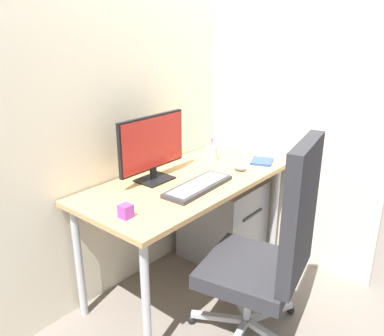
% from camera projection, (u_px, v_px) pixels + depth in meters
% --- Properties ---
extents(ground_plane, '(8.00, 8.00, 0.00)m').
position_uv_depth(ground_plane, '(189.00, 281.00, 2.66)').
color(ground_plane, slate).
extents(wall_back, '(2.38, 0.04, 2.80)m').
position_uv_depth(wall_back, '(142.00, 66.00, 2.40)').
color(wall_back, beige).
rests_on(wall_back, ground_plane).
extents(wall_side_right, '(0.04, 1.65, 2.80)m').
position_uv_depth(wall_side_right, '(274.00, 63.00, 2.63)').
color(wall_side_right, beige).
rests_on(wall_side_right, ground_plane).
extents(desk, '(1.41, 0.68, 0.75)m').
position_uv_depth(desk, '(188.00, 190.00, 2.43)').
color(desk, tan).
rests_on(desk, ground_plane).
extents(office_chair, '(0.65, 0.64, 1.15)m').
position_uv_depth(office_chair, '(273.00, 247.00, 1.98)').
color(office_chair, black).
rests_on(office_chair, ground_plane).
extents(filing_cabinet, '(0.47, 0.51, 0.59)m').
position_uv_depth(filing_cabinet, '(222.00, 219.00, 2.88)').
color(filing_cabinet, gray).
rests_on(filing_cabinet, ground_plane).
extents(monitor, '(0.50, 0.17, 0.40)m').
position_uv_depth(monitor, '(152.00, 146.00, 2.31)').
color(monitor, black).
rests_on(monitor, desk).
extents(keyboard, '(0.48, 0.19, 0.03)m').
position_uv_depth(keyboard, '(198.00, 186.00, 2.26)').
color(keyboard, '#333338').
rests_on(keyboard, desk).
extents(mouse, '(0.07, 0.10, 0.03)m').
position_uv_depth(mouse, '(240.00, 168.00, 2.53)').
color(mouse, slate).
rests_on(mouse, desk).
extents(pen_holder, '(0.08, 0.08, 0.18)m').
position_uv_depth(pen_holder, '(212.00, 153.00, 2.72)').
color(pen_holder, '#B2B5BA').
rests_on(pen_holder, desk).
extents(notebook, '(0.21, 0.19, 0.02)m').
position_uv_depth(notebook, '(262.00, 161.00, 2.69)').
color(notebook, '#334C8C').
rests_on(notebook, desk).
extents(desk_clamp_accessory, '(0.06, 0.06, 0.07)m').
position_uv_depth(desk_clamp_accessory, '(126.00, 211.00, 1.91)').
color(desk_clamp_accessory, purple).
rests_on(desk_clamp_accessory, desk).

